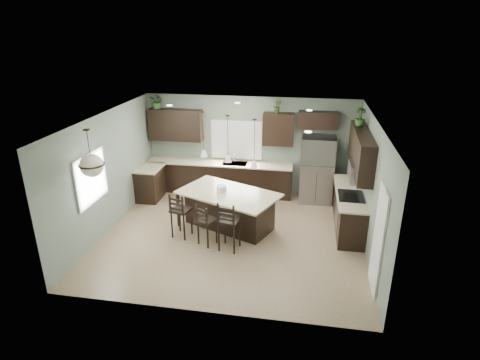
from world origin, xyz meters
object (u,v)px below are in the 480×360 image
serving_dish (222,188)px  bar_stool_right (229,225)px  kitchen_island (229,210)px  bar_stool_left (181,215)px  refrigerator (317,169)px  bar_stool_center (207,224)px  plant_back_left (157,101)px

serving_dish → bar_stool_right: bar_stool_right is taller
kitchen_island → bar_stool_left: size_ratio=2.09×
refrigerator → bar_stool_center: refrigerator is taller
plant_back_left → serving_dish: bearing=-42.8°
serving_dish → plant_back_left: plant_back_left is taller
serving_dish → bar_stool_center: size_ratio=0.24×
refrigerator → serving_dish: (-2.27, -1.92, 0.07)m
refrigerator → serving_dish: size_ratio=7.71×
bar_stool_center → refrigerator: bearing=79.1°
bar_stool_left → bar_stool_center: bearing=-6.2°
refrigerator → bar_stool_right: 3.53m
refrigerator → kitchen_island: size_ratio=0.80×
serving_dish → plant_back_left: (-2.29, 2.12, 1.63)m
refrigerator → bar_stool_center: bearing=-130.2°
serving_dish → bar_stool_left: bar_stool_left is taller
bar_stool_right → plant_back_left: plant_back_left is taller
refrigerator → bar_stool_left: bearing=-140.0°
kitchen_island → bar_stool_right: size_ratio=1.97×
bar_stool_right → bar_stool_center: bearing=177.5°
refrigerator → plant_back_left: bearing=177.4°
bar_stool_center → plant_back_left: bearing=154.6°
kitchen_island → plant_back_left: (-2.48, 2.20, 2.16)m
kitchen_island → serving_dish: serving_dish is taller
bar_stool_left → bar_stool_center: size_ratio=1.11×
refrigerator → serving_dish: bearing=-139.8°
plant_back_left → bar_stool_right: bearing=-49.7°
bar_stool_left → bar_stool_right: size_ratio=0.95×
refrigerator → bar_stool_right: size_ratio=1.58×
plant_back_left → refrigerator: bearing=-2.6°
refrigerator → bar_stool_right: refrigerator is taller
bar_stool_left → bar_stool_center: bar_stool_left is taller
serving_dish → plant_back_left: bearing=137.2°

